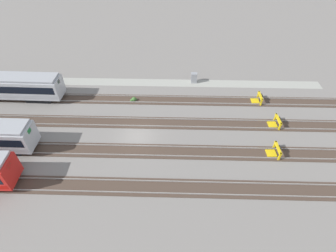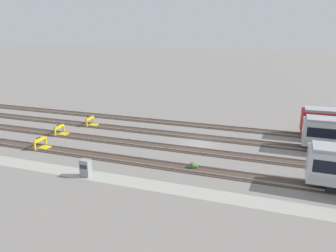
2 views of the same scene
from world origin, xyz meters
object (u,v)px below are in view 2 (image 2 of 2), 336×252
Objects in this scene: bumper_stop_nearest_track at (42,144)px; bumper_stop_near_inner_track at (61,131)px; weed_clump at (193,166)px; electrical_cabinet at (86,168)px; bumper_stop_middle_track at (91,122)px.

bumper_stop_nearest_track is 5.06m from bumper_stop_near_inner_track.
weed_clump is at bearing -13.90° from bumper_stop_near_inner_track.
electrical_cabinet reaches higher than bumper_stop_nearest_track.
bumper_stop_middle_track is (1.41, 4.91, 0.00)m from bumper_stop_near_inner_track.
bumper_stop_nearest_track reaches higher than weed_clump.
bumper_stop_near_inner_track reaches higher than weed_clump.
bumper_stop_middle_track is at bearing 151.16° from weed_clump.
electrical_cabinet is (8.57, -14.57, 0.29)m from bumper_stop_middle_track.
bumper_stop_nearest_track is 17.64m from weed_clump.
bumper_stop_near_inner_track is 19.35m from weed_clump.
electrical_cabinet reaches higher than bumper_stop_middle_track.
bumper_stop_nearest_track is 1.25× the size of electrical_cabinet.
bumper_stop_near_inner_track is at bearing 135.97° from electrical_cabinet.
bumper_stop_near_inner_track is 1.00× the size of bumper_stop_middle_track.
bumper_stop_near_inner_track is 2.18× the size of weed_clump.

